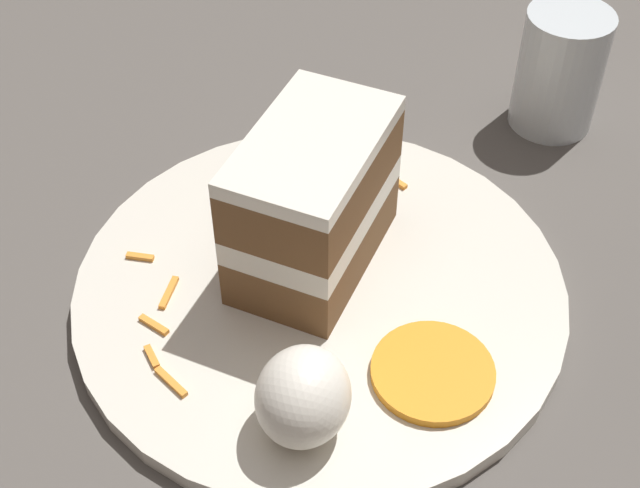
{
  "coord_description": "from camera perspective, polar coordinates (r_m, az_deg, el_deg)",
  "views": [
    {
      "loc": [
        -0.3,
        -0.09,
        0.44
      ],
      "look_at": [
        0.05,
        0.01,
        0.07
      ],
      "focal_mm": 50.0,
      "sensor_mm": 36.0,
      "label": 1
    }
  ],
  "objects": [
    {
      "name": "ground_plane",
      "position": [
        0.54,
        -0.35,
        -9.13
      ],
      "size": [
        6.0,
        6.0,
        0.0
      ],
      "primitive_type": "plane",
      "color": "#4C4742",
      "rests_on": "ground"
    },
    {
      "name": "dining_table",
      "position": [
        0.53,
        -0.36,
        -8.35
      ],
      "size": [
        1.09,
        0.88,
        0.02
      ],
      "primitive_type": "cube",
      "color": "#56514C",
      "rests_on": "ground"
    },
    {
      "name": "plate",
      "position": [
        0.55,
        0.0,
        -2.89
      ],
      "size": [
        0.3,
        0.3,
        0.01
      ],
      "primitive_type": "cylinder",
      "color": "silver",
      "rests_on": "dining_table"
    },
    {
      "name": "cake_slice",
      "position": [
        0.53,
        -0.46,
        2.75
      ],
      "size": [
        0.12,
        0.08,
        0.1
      ],
      "rotation": [
        0.0,
        0.0,
        4.57
      ],
      "color": "brown",
      "rests_on": "plate"
    },
    {
      "name": "cream_dollop",
      "position": [
        0.46,
        -1.09,
        -9.73
      ],
      "size": [
        0.06,
        0.05,
        0.05
      ],
      "primitive_type": "ellipsoid",
      "color": "white",
      "rests_on": "plate"
    },
    {
      "name": "orange_garnish",
      "position": [
        0.51,
        7.24,
        -8.08
      ],
      "size": [
        0.07,
        0.07,
        0.01
      ],
      "primitive_type": "cylinder",
      "color": "orange",
      "rests_on": "plate"
    },
    {
      "name": "carrot_shreds_scatter",
      "position": [
        0.55,
        -6.75,
        -2.76
      ],
      "size": [
        0.21,
        0.16,
        0.0
      ],
      "color": "orange",
      "rests_on": "plate"
    },
    {
      "name": "drinking_glass",
      "position": [
        0.69,
        15.0,
        10.25
      ],
      "size": [
        0.06,
        0.06,
        0.09
      ],
      "color": "silver",
      "rests_on": "dining_table"
    }
  ]
}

